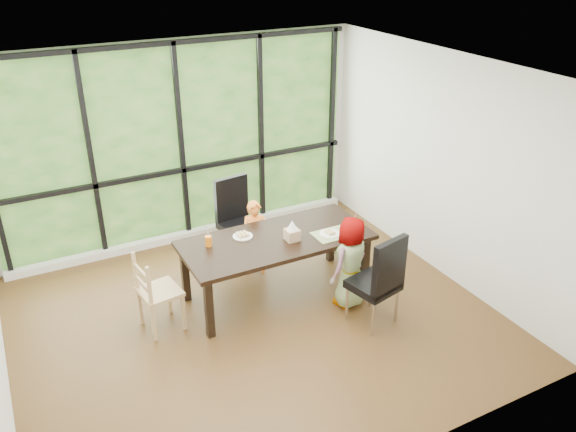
% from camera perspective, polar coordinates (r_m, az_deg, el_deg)
% --- Properties ---
extents(ground, '(5.00, 5.00, 0.00)m').
position_cam_1_polar(ground, '(6.58, -3.32, -9.97)').
color(ground, black).
rests_on(ground, ground).
extents(back_wall, '(5.00, 0.00, 5.00)m').
position_cam_1_polar(back_wall, '(7.85, -10.52, 6.98)').
color(back_wall, silver).
rests_on(back_wall, ground).
extents(foliage_backdrop, '(4.80, 0.02, 2.65)m').
position_cam_1_polar(foliage_backdrop, '(7.83, -10.47, 6.94)').
color(foliage_backdrop, '#244A1A').
rests_on(foliage_backdrop, back_wall).
extents(window_mullions, '(4.80, 0.06, 2.65)m').
position_cam_1_polar(window_mullions, '(7.79, -10.38, 6.86)').
color(window_mullions, black).
rests_on(window_mullions, back_wall).
extents(window_sill, '(4.80, 0.12, 0.10)m').
position_cam_1_polar(window_sill, '(8.27, -9.57, -1.74)').
color(window_sill, silver).
rests_on(window_sill, ground).
extents(dining_table, '(2.21, 1.11, 0.75)m').
position_cam_1_polar(dining_table, '(6.77, -1.15, -4.97)').
color(dining_table, black).
rests_on(dining_table, ground).
extents(chair_window_leather, '(0.52, 0.52, 1.08)m').
position_cam_1_polar(chair_window_leather, '(7.45, -4.74, -0.51)').
color(chair_window_leather, black).
rests_on(chair_window_leather, ground).
extents(chair_interior_leather, '(0.55, 0.55, 1.08)m').
position_cam_1_polar(chair_interior_leather, '(6.31, 8.38, -6.07)').
color(chair_interior_leather, black).
rests_on(chair_interior_leather, ground).
extents(chair_end_beech, '(0.45, 0.47, 0.90)m').
position_cam_1_polar(chair_end_beech, '(6.34, -12.44, -7.22)').
color(chair_end_beech, tan).
rests_on(chair_end_beech, ground).
extents(child_toddler, '(0.41, 0.33, 0.96)m').
position_cam_1_polar(child_toddler, '(7.17, -3.24, -2.11)').
color(child_toddler, orange).
rests_on(child_toddler, ground).
extents(child_older, '(0.61, 0.50, 1.08)m').
position_cam_1_polar(child_older, '(6.56, 5.96, -4.54)').
color(child_older, gray).
rests_on(child_older, ground).
extents(placemat, '(0.42, 0.31, 0.01)m').
position_cam_1_polar(placemat, '(6.67, 4.30, -1.80)').
color(placemat, tan).
rests_on(placemat, dining_table).
extents(plate_far, '(0.23, 0.23, 0.01)m').
position_cam_1_polar(plate_far, '(6.62, -4.45, -1.99)').
color(plate_far, white).
rests_on(plate_far, dining_table).
extents(plate_near, '(0.24, 0.24, 0.01)m').
position_cam_1_polar(plate_near, '(6.68, 4.11, -1.74)').
color(plate_near, white).
rests_on(plate_near, dining_table).
extents(orange_cup, '(0.08, 0.08, 0.12)m').
position_cam_1_polar(orange_cup, '(6.45, -7.79, -2.45)').
color(orange_cup, orange).
rests_on(orange_cup, dining_table).
extents(green_cup, '(0.07, 0.07, 0.11)m').
position_cam_1_polar(green_cup, '(6.77, 6.51, -1.01)').
color(green_cup, green).
rests_on(green_cup, dining_table).
extents(tissue_box, '(0.15, 0.15, 0.13)m').
position_cam_1_polar(tissue_box, '(6.52, 0.41, -1.84)').
color(tissue_box, tan).
rests_on(tissue_box, dining_table).
extents(crepe_rolls_far, '(0.15, 0.12, 0.04)m').
position_cam_1_polar(crepe_rolls_far, '(6.61, -4.46, -1.80)').
color(crepe_rolls_far, tan).
rests_on(crepe_rolls_far, plate_far).
extents(crepe_rolls_near, '(0.10, 0.12, 0.04)m').
position_cam_1_polar(crepe_rolls_near, '(6.66, 4.11, -1.55)').
color(crepe_rolls_near, tan).
rests_on(crepe_rolls_near, plate_near).
extents(straw_white, '(0.01, 0.04, 0.20)m').
position_cam_1_polar(straw_white, '(6.41, -7.84, -1.66)').
color(straw_white, white).
rests_on(straw_white, orange_cup).
extents(straw_pink, '(0.01, 0.04, 0.20)m').
position_cam_1_polar(straw_pink, '(6.72, 6.55, -0.31)').
color(straw_pink, pink).
rests_on(straw_pink, green_cup).
extents(tissue, '(0.12, 0.12, 0.11)m').
position_cam_1_polar(tissue, '(6.46, 0.41, -0.90)').
color(tissue, white).
rests_on(tissue, tissue_box).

